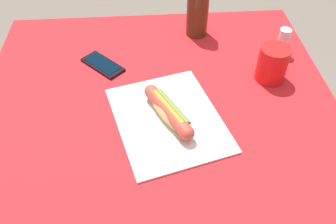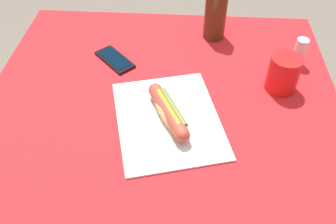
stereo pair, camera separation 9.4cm
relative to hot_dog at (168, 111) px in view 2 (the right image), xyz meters
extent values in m
cylinder|color=brown|center=(-0.44, -0.42, -0.42)|extent=(0.07, 0.07, 0.70)
cylinder|color=brown|center=(-0.44, 0.37, -0.42)|extent=(0.07, 0.07, 0.70)
cube|color=brown|center=(-0.05, -0.02, -0.05)|extent=(0.92, 0.95, 0.03)
cube|color=red|center=(-0.05, -0.02, -0.03)|extent=(0.98, 1.01, 0.00)
cube|color=silver|center=(0.00, 0.00, -0.03)|extent=(0.39, 0.34, 0.01)
ellipsoid|color=#DBB26B|center=(0.00, 0.00, 0.00)|extent=(0.17, 0.12, 0.04)
cylinder|color=#B24233|center=(0.00, 0.00, 0.00)|extent=(0.18, 0.12, 0.04)
sphere|color=#B24233|center=(0.08, 0.04, 0.00)|extent=(0.04, 0.04, 0.04)
sphere|color=#B24233|center=(-0.08, -0.04, 0.00)|extent=(0.04, 0.04, 0.04)
cube|color=yellow|center=(0.00, 0.00, 0.02)|extent=(0.13, 0.07, 0.00)
cylinder|color=#568433|center=(-0.01, 0.01, 0.01)|extent=(0.14, 0.08, 0.02)
cube|color=black|center=(-0.25, -0.19, -0.03)|extent=(0.15, 0.14, 0.01)
cube|color=black|center=(-0.25, -0.19, -0.02)|extent=(0.12, 0.12, 0.00)
cylinder|color=#4C2814|center=(-0.41, 0.13, 0.05)|extent=(0.07, 0.07, 0.16)
cylinder|color=red|center=(-0.15, 0.32, 0.02)|extent=(0.09, 0.09, 0.11)
cylinder|color=silver|center=(-0.27, 0.39, 0.01)|extent=(0.04, 0.04, 0.09)
camera|label=1|loc=(0.66, -0.05, 0.66)|focal=38.27mm
camera|label=2|loc=(0.66, 0.04, 0.66)|focal=38.27mm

